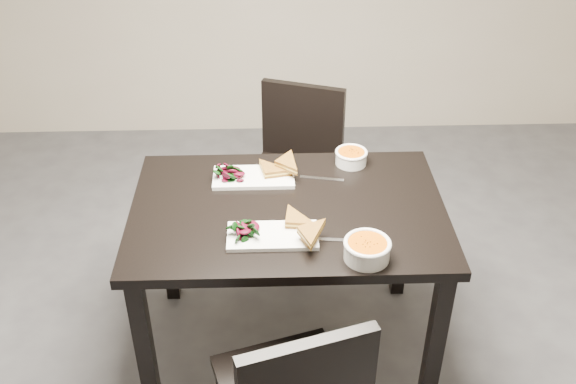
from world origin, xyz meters
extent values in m
cube|color=black|center=(0.17, 0.49, 0.73)|extent=(1.20, 0.80, 0.04)
cube|color=black|center=(-0.37, 0.15, 0.35)|extent=(0.06, 0.06, 0.71)
cube|color=black|center=(0.71, 0.15, 0.35)|extent=(0.06, 0.06, 0.71)
cube|color=black|center=(-0.37, 0.83, 0.35)|extent=(0.06, 0.06, 0.71)
cube|color=black|center=(0.71, 0.83, 0.35)|extent=(0.06, 0.06, 0.71)
cube|color=black|center=(0.26, 0.11, 0.21)|extent=(0.05, 0.05, 0.41)
cube|color=black|center=(0.21, 1.19, 0.43)|extent=(0.53, 0.53, 0.04)
cube|color=black|center=(-0.02, 1.08, 0.21)|extent=(0.05, 0.05, 0.41)
cube|color=black|center=(0.32, 0.96, 0.21)|extent=(0.05, 0.05, 0.41)
cube|color=black|center=(0.10, 1.42, 0.21)|extent=(0.05, 0.05, 0.41)
cube|color=black|center=(0.44, 1.30, 0.21)|extent=(0.05, 0.05, 0.41)
cube|color=black|center=(0.27, 1.37, 0.65)|extent=(0.41, 0.18, 0.40)
cube|color=white|center=(0.11, 0.30, 0.76)|extent=(0.32, 0.16, 0.02)
cylinder|color=white|center=(0.43, 0.18, 0.78)|extent=(0.16, 0.16, 0.06)
cylinder|color=orange|center=(0.43, 0.18, 0.81)|extent=(0.14, 0.14, 0.02)
torus|color=white|center=(0.43, 0.18, 0.82)|extent=(0.16, 0.16, 0.02)
cube|color=silver|center=(0.33, 0.28, 0.75)|extent=(0.18, 0.03, 0.00)
cube|color=white|center=(0.04, 0.69, 0.76)|extent=(0.33, 0.16, 0.02)
cylinder|color=white|center=(0.44, 0.80, 0.78)|extent=(0.13, 0.13, 0.05)
cylinder|color=orange|center=(0.44, 0.80, 0.80)|extent=(0.11, 0.11, 0.02)
torus|color=white|center=(0.44, 0.80, 0.80)|extent=(0.14, 0.14, 0.01)
cube|color=silver|center=(0.31, 0.68, 0.75)|extent=(0.18, 0.05, 0.00)
camera|label=1|loc=(0.10, -1.55, 2.20)|focal=41.05mm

